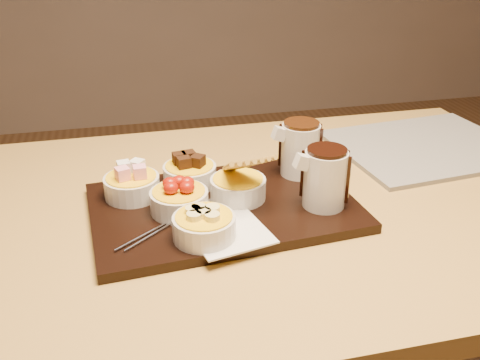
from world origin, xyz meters
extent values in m
cube|color=#B99145|center=(0.00, 0.00, 0.73)|extent=(1.20, 0.80, 0.04)
cylinder|color=#B99145|center=(-0.54, 0.34, 0.35)|extent=(0.06, 0.06, 0.71)
cylinder|color=#B99145|center=(0.54, 0.34, 0.35)|extent=(0.06, 0.06, 0.71)
cube|color=black|center=(-0.09, -0.02, 0.76)|extent=(0.48, 0.33, 0.02)
cube|color=white|center=(-0.11, -0.12, 0.77)|extent=(0.14, 0.14, 0.00)
cylinder|color=silver|center=(-0.25, 0.04, 0.79)|extent=(0.10, 0.10, 0.04)
cylinder|color=silver|center=(-0.14, 0.07, 0.79)|extent=(0.10, 0.10, 0.04)
cylinder|color=silver|center=(-0.17, -0.03, 0.79)|extent=(0.10, 0.10, 0.04)
cylinder|color=silver|center=(-0.06, -0.01, 0.79)|extent=(0.10, 0.10, 0.04)
cylinder|color=silver|center=(-0.15, -0.12, 0.79)|extent=(0.10, 0.10, 0.04)
cylinder|color=silver|center=(0.08, -0.07, 0.82)|extent=(0.08, 0.08, 0.10)
cylinder|color=silver|center=(0.08, 0.06, 0.82)|extent=(0.08, 0.08, 0.10)
cube|color=beige|center=(0.41, 0.15, 0.76)|extent=(0.42, 0.35, 0.01)
camera|label=1|loc=(-0.26, -0.83, 1.23)|focal=40.00mm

